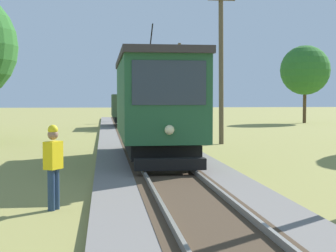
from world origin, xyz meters
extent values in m
cube|color=#235633|center=(0.00, 19.98, 2.30)|extent=(2.50, 8.00, 2.60)
cube|color=#383333|center=(0.00, 19.98, 3.71)|extent=(2.60, 8.32, 0.22)
cube|color=black|center=(0.00, 19.98, 0.72)|extent=(2.10, 7.04, 0.44)
cube|color=#2D3842|center=(0.00, 15.96, 2.77)|extent=(2.10, 0.03, 1.25)
cube|color=#2D3842|center=(1.26, 19.98, 2.66)|extent=(0.02, 6.72, 1.04)
sphere|color=#F4EAB2|center=(0.00, 15.92, 1.45)|extent=(0.28, 0.28, 0.28)
cylinder|color=black|center=(0.00, 21.58, 4.52)|extent=(0.05, 1.67, 1.19)
cube|color=black|center=(0.00, 15.78, 0.50)|extent=(2.00, 0.36, 0.32)
cylinder|color=black|center=(0.00, 17.74, 0.72)|extent=(1.54, 0.80, 0.80)
cylinder|color=black|center=(0.00, 22.22, 0.72)|extent=(1.54, 0.80, 0.80)
cube|color=#384C33|center=(0.00, 41.78, 1.78)|extent=(2.40, 5.20, 1.70)
cube|color=black|center=(0.00, 41.78, 0.70)|extent=(2.02, 4.78, 0.38)
cylinder|color=black|center=(0.00, 40.22, 0.70)|extent=(1.54, 0.76, 0.76)
cylinder|color=black|center=(0.00, 43.34, 0.70)|extent=(1.54, 0.76, 0.76)
cylinder|color=brown|center=(4.12, 27.20, 4.16)|extent=(0.24, 0.57, 8.32)
cube|color=brown|center=(4.12, 27.20, 7.32)|extent=(1.40, 0.10, 0.10)
cylinder|color=brown|center=(4.12, 41.46, 3.33)|extent=(0.24, 0.25, 6.67)
cube|color=brown|center=(4.12, 41.46, 5.87)|extent=(1.40, 0.10, 0.10)
cylinder|color=silver|center=(3.57, 41.46, 5.97)|extent=(0.08, 0.08, 0.10)
cylinder|color=silver|center=(4.67, 41.46, 5.97)|extent=(0.08, 0.08, 0.10)
cylinder|color=brown|center=(4.12, 52.68, 3.54)|extent=(0.24, 0.50, 7.08)
cube|color=brown|center=(4.12, 52.68, 6.23)|extent=(1.40, 0.10, 0.10)
cylinder|color=silver|center=(3.57, 52.68, 6.33)|extent=(0.08, 0.08, 0.10)
cylinder|color=silver|center=(4.67, 52.68, 6.33)|extent=(0.08, 0.08, 0.10)
cone|color=gray|center=(5.06, 44.95, 0.42)|extent=(2.41, 2.41, 0.84)
cylinder|color=navy|center=(-2.92, 12.53, 0.43)|extent=(0.15, 0.15, 0.86)
cylinder|color=navy|center=(-2.83, 12.66, 0.43)|extent=(0.15, 0.15, 0.86)
cube|color=yellow|center=(-2.87, 12.60, 1.15)|extent=(0.40, 0.45, 0.58)
sphere|color=#936B51|center=(-2.87, 12.60, 1.58)|extent=(0.22, 0.22, 0.22)
sphere|color=yellow|center=(-2.87, 12.60, 1.68)|extent=(0.21, 0.21, 0.21)
cylinder|color=#4C3823|center=(16.97, 47.52, 1.61)|extent=(0.32, 0.32, 3.23)
sphere|color=#2D6B28|center=(16.97, 47.52, 4.97)|extent=(4.65, 4.65, 4.65)
camera|label=1|loc=(-1.82, 1.94, 2.33)|focal=53.98mm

